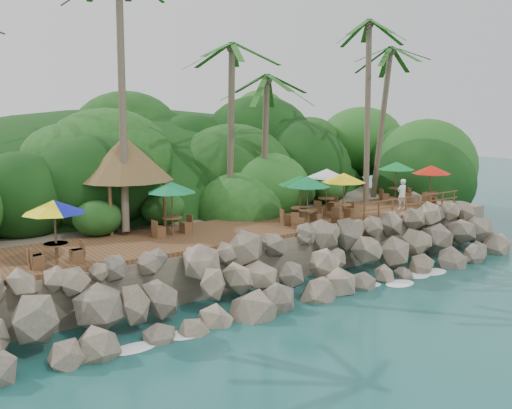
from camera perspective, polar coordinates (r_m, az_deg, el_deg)
ground at (r=25.35m, az=7.95°, el=-9.51°), size 140.00×140.00×0.00m
land_base at (r=37.92m, az=-8.74°, el=-1.39°), size 32.00×25.20×2.10m
jungle_hill at (r=44.84m, az=-13.00°, el=-1.16°), size 44.80×28.00×15.40m
seawall at (r=26.42m, az=5.03°, el=-6.03°), size 29.00×4.00×2.30m
terrace at (r=29.24m, az=-0.00°, el=-2.32°), size 26.00×5.00×0.20m
jungle_foliage at (r=37.26m, az=-8.01°, el=-3.22°), size 44.00×16.00×12.00m
foam_line at (r=25.54m, az=7.49°, el=-9.27°), size 25.20×0.80×0.06m
palms at (r=31.66m, az=-1.23°, el=17.06°), size 30.99×7.25×13.95m
palapa at (r=29.11m, az=-12.96°, el=4.53°), size 4.73×4.73×4.60m
dining_clusters at (r=29.09m, az=3.04°, el=2.03°), size 24.68×5.05×2.54m
railing at (r=33.67m, az=15.39°, el=0.17°), size 8.30×0.10×1.00m
waiter at (r=34.84m, az=14.43°, el=1.02°), size 0.72×0.53×1.81m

